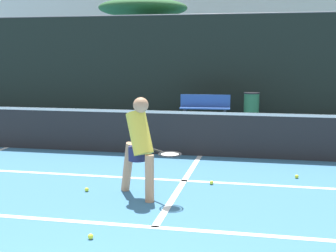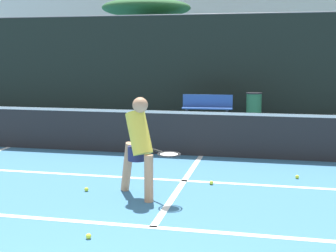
% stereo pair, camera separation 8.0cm
% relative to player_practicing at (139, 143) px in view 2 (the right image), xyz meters
% --- Properties ---
extents(court_baseline_near, '(11.00, 0.10, 0.01)m').
position_rel_player_practicing_xyz_m(court_baseline_near, '(0.50, -1.18, -0.83)').
color(court_baseline_near, white).
rests_on(court_baseline_near, ground).
extents(court_service_line, '(8.25, 0.10, 0.01)m').
position_rel_player_practicing_xyz_m(court_service_line, '(0.50, 1.04, -0.83)').
color(court_service_line, white).
rests_on(court_service_line, ground).
extents(court_center_mark, '(0.10, 4.25, 0.01)m').
position_rel_player_practicing_xyz_m(court_center_mark, '(0.50, 0.94, -0.83)').
color(court_center_mark, white).
rests_on(court_center_mark, ground).
extents(net, '(11.09, 0.09, 1.07)m').
position_rel_player_practicing_xyz_m(net, '(0.50, 3.07, -0.32)').
color(net, slate).
rests_on(net, ground).
extents(fence_back, '(24.00, 0.06, 3.49)m').
position_rel_player_practicing_xyz_m(fence_back, '(0.50, 9.39, 0.90)').
color(fence_back, black).
rests_on(fence_back, ground).
extents(player_practicing, '(1.15, 0.78, 1.53)m').
position_rel_player_practicing_xyz_m(player_practicing, '(0.00, 0.00, 0.00)').
color(player_practicing, tan).
rests_on(player_practicing, ground).
extents(tennis_ball_scattered_0, '(0.07, 0.07, 0.07)m').
position_rel_player_practicing_xyz_m(tennis_ball_scattered_0, '(2.40, 1.59, -0.80)').
color(tennis_ball_scattered_0, '#D1E033').
rests_on(tennis_ball_scattered_0, ground).
extents(tennis_ball_scattered_5, '(0.07, 0.07, 0.07)m').
position_rel_player_practicing_xyz_m(tennis_ball_scattered_5, '(-0.90, 0.11, -0.80)').
color(tennis_ball_scattered_5, '#D1E033').
rests_on(tennis_ball_scattered_5, ground).
extents(tennis_ball_scattered_7, '(0.07, 0.07, 0.07)m').
position_rel_player_practicing_xyz_m(tennis_ball_scattered_7, '(0.98, 0.91, -0.80)').
color(tennis_ball_scattered_7, '#D1E033').
rests_on(tennis_ball_scattered_7, ground).
extents(tennis_ball_scattered_9, '(0.07, 0.07, 0.07)m').
position_rel_player_practicing_xyz_m(tennis_ball_scattered_9, '(-0.15, -1.69, -0.80)').
color(tennis_ball_scattered_9, '#D1E033').
rests_on(tennis_ball_scattered_9, ground).
extents(courtside_bench, '(1.62, 0.49, 0.86)m').
position_rel_player_practicing_xyz_m(courtside_bench, '(-0.04, 8.19, -0.37)').
color(courtside_bench, '#2D519E').
rests_on(courtside_bench, ground).
extents(trash_bin, '(0.50, 0.50, 0.95)m').
position_rel_player_practicing_xyz_m(trash_bin, '(1.42, 8.33, -0.36)').
color(trash_bin, '#28603D').
rests_on(trash_bin, ground).
extents(parked_car, '(1.64, 4.09, 1.48)m').
position_rel_player_practicing_xyz_m(parked_car, '(1.74, 13.27, -0.21)').
color(parked_car, maroon).
rests_on(parked_car, ground).
extents(tree_mid, '(4.51, 4.51, 4.90)m').
position_rel_player_practicing_xyz_m(tree_mid, '(-4.33, 16.96, 3.58)').
color(tree_mid, brown).
rests_on(tree_mid, ground).
extents(tree_east, '(3.08, 3.08, 3.60)m').
position_rel_player_practicing_xyz_m(tree_east, '(-3.18, 15.24, 2.28)').
color(tree_east, brown).
rests_on(tree_east, ground).
extents(building_far, '(36.00, 2.40, 5.86)m').
position_rel_player_practicing_xyz_m(building_far, '(0.50, 23.68, 2.10)').
color(building_far, beige).
rests_on(building_far, ground).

